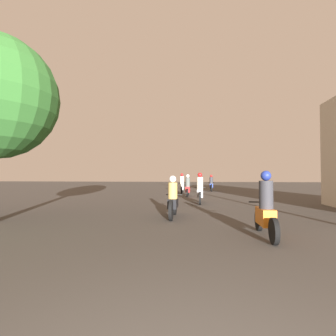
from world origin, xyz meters
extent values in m
cylinder|color=black|center=(1.52, 6.01, 0.28)|extent=(0.10, 0.57, 0.57)
cylinder|color=black|center=(1.52, 4.57, 0.28)|extent=(0.10, 0.57, 0.57)
cube|color=orange|center=(1.52, 5.29, 0.48)|extent=(0.30, 0.86, 0.40)
cylinder|color=black|center=(1.52, 5.75, 0.78)|extent=(0.60, 0.04, 0.04)
cylinder|color=#2D2D33|center=(1.52, 5.20, 1.01)|extent=(0.32, 0.32, 0.66)
sphere|color=navy|center=(1.52, 5.20, 1.46)|extent=(0.24, 0.24, 0.24)
cylinder|color=black|center=(-0.96, 8.59, 0.33)|extent=(0.10, 0.67, 0.67)
cylinder|color=black|center=(-0.96, 7.24, 0.33)|extent=(0.10, 0.67, 0.67)
cube|color=black|center=(-0.96, 7.91, 0.50)|extent=(0.30, 0.91, 0.33)
cylinder|color=black|center=(-0.96, 8.35, 0.76)|extent=(0.60, 0.04, 0.04)
cylinder|color=#B28E47|center=(-0.96, 7.82, 0.94)|extent=(0.32, 0.32, 0.56)
sphere|color=silver|center=(-0.96, 7.82, 1.34)|extent=(0.24, 0.24, 0.24)
cylinder|color=black|center=(-0.01, 13.33, 0.33)|extent=(0.10, 0.65, 0.65)
cylinder|color=black|center=(-0.01, 12.02, 0.33)|extent=(0.10, 0.65, 0.65)
cube|color=#ADADB2|center=(-0.01, 12.68, 0.52)|extent=(0.30, 0.79, 0.39)
cylinder|color=black|center=(-0.01, 13.10, 0.82)|extent=(0.60, 0.04, 0.04)
cylinder|color=silver|center=(-0.01, 12.60, 1.05)|extent=(0.32, 0.32, 0.66)
sphere|color=#A51919|center=(-0.01, 12.60, 1.50)|extent=(0.24, 0.24, 0.24)
cylinder|color=black|center=(-0.86, 18.06, 0.28)|extent=(0.10, 0.57, 0.57)
cylinder|color=black|center=(-0.86, 16.74, 0.28)|extent=(0.10, 0.57, 0.57)
cube|color=red|center=(-0.86, 17.40, 0.48)|extent=(0.30, 0.83, 0.39)
cylinder|color=black|center=(-0.86, 17.83, 0.77)|extent=(0.60, 0.04, 0.04)
cylinder|color=#4C514C|center=(-0.86, 17.31, 0.99)|extent=(0.32, 0.32, 0.64)
sphere|color=silver|center=(-0.86, 17.31, 1.43)|extent=(0.24, 0.24, 0.24)
cylinder|color=black|center=(-1.47, 21.10, 0.29)|extent=(0.10, 0.58, 0.58)
cylinder|color=black|center=(-1.47, 19.79, 0.29)|extent=(0.10, 0.58, 0.58)
cube|color=silver|center=(-1.47, 20.45, 0.49)|extent=(0.30, 0.91, 0.40)
cylinder|color=black|center=(-1.47, 20.87, 0.79)|extent=(0.60, 0.04, 0.04)
cylinder|color=silver|center=(-1.47, 20.36, 1.05)|extent=(0.32, 0.32, 0.71)
sphere|color=#A51919|center=(-1.47, 20.36, 1.52)|extent=(0.24, 0.24, 0.24)
cylinder|color=black|center=(1.07, 24.49, 0.33)|extent=(0.10, 0.67, 0.67)
cylinder|color=black|center=(1.07, 23.05, 0.33)|extent=(0.10, 0.67, 0.67)
cube|color=#1E389E|center=(1.07, 23.77, 0.51)|extent=(0.30, 0.78, 0.35)
cylinder|color=black|center=(1.07, 24.24, 0.79)|extent=(0.60, 0.04, 0.04)
cylinder|color=#2D2D33|center=(1.07, 23.69, 1.00)|extent=(0.32, 0.32, 0.61)
sphere|color=#A51919|center=(1.07, 23.69, 1.42)|extent=(0.24, 0.24, 0.24)
camera|label=1|loc=(-0.04, -1.22, 1.46)|focal=28.00mm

